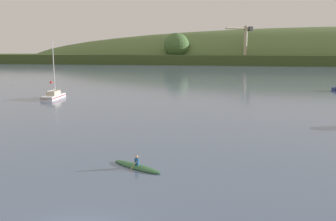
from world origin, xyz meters
TOP-DOWN VIEW (x-y plane):
  - dockside_crane at (-9.13, 198.06)m, footprint 14.54×13.65m
  - sailboat_far_left at (-28.23, 39.77)m, footprint 3.49×7.21m
  - canoe_with_paddler at (-0.87, 9.98)m, footprint 4.38×2.46m
  - mooring_buoy_midchannel at (-47.22, 65.36)m, footprint 0.69×0.69m

SIDE VIEW (x-z plane):
  - mooring_buoy_midchannel at x=-47.22m, z-range -0.39..0.39m
  - canoe_with_paddler at x=-0.87m, z-range -0.42..0.60m
  - sailboat_far_left at x=-28.23m, z-range -5.08..5.51m
  - dockside_crane at x=-9.13m, z-range 0.16..22.40m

